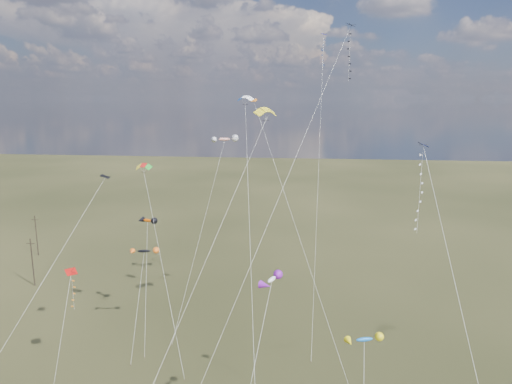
# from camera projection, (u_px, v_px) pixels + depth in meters

# --- Properties ---
(utility_pole_near) EXTENTS (1.40, 0.20, 8.00)m
(utility_pole_near) POSITION_uv_depth(u_px,v_px,m) (32.00, 262.00, 74.07)
(utility_pole_near) COLOR black
(utility_pole_near) RESTS_ON ground
(utility_pole_far) EXTENTS (1.40, 0.20, 8.00)m
(utility_pole_far) POSITION_uv_depth(u_px,v_px,m) (36.00, 235.00, 88.59)
(utility_pole_far) COLOR black
(utility_pole_far) RESTS_ON ground
(diamond_black_high) EXTENTS (16.07, 22.73, 38.20)m
(diamond_black_high) POSITION_uv_depth(u_px,v_px,m) (340.00, 74.00, 49.54)
(diamond_black_high) COLOR black
(diamond_black_high) RESTS_ON ground
(diamond_navy_tall) EXTENTS (1.61, 24.04, 39.68)m
(diamond_navy_tall) POSITION_uv_depth(u_px,v_px,m) (323.00, 71.00, 66.92)
(diamond_navy_tall) COLOR #120F53
(diamond_navy_tall) RESTS_ON ground
(diamond_black_mid) EXTENTS (10.01, 15.96, 21.98)m
(diamond_black_mid) POSITION_uv_depth(u_px,v_px,m) (69.00, 236.00, 47.00)
(diamond_black_mid) COLOR black
(diamond_black_mid) RESTS_ON ground
(diamond_red_low) EXTENTS (1.46, 8.04, 12.38)m
(diamond_red_low) POSITION_uv_depth(u_px,v_px,m) (72.00, 294.00, 48.35)
(diamond_red_low) COLOR #A40D0A
(diamond_red_low) RESTS_ON ground
(diamond_navy_right) EXTENTS (4.89, 16.18, 26.88)m
(diamond_navy_right) POSITION_uv_depth(u_px,v_px,m) (424.00, 205.00, 33.59)
(diamond_navy_right) COLOR #0E134C
(diamond_navy_right) RESTS_ON ground
(diamond_orange_center) EXTENTS (12.92, 18.60, 30.06)m
(diamond_orange_center) POSITION_uv_depth(u_px,v_px,m) (280.00, 180.00, 55.90)
(diamond_orange_center) COLOR #C86516
(diamond_orange_center) RESTS_ON ground
(parafoil_yellow) EXTENTS (11.79, 22.77, 29.53)m
(parafoil_yellow) POSITION_uv_depth(u_px,v_px,m) (265.00, 111.00, 52.53)
(parafoil_yellow) COLOR gold
(parafoil_yellow) RESTS_ON ground
(parafoil_blue_white) EXTENTS (5.69, 27.06, 30.78)m
(parafoil_blue_white) POSITION_uv_depth(u_px,v_px,m) (245.00, 100.00, 55.15)
(parafoil_blue_white) COLOR #114AB2
(parafoil_blue_white) RESTS_ON ground
(parafoil_tricolor) EXTENTS (8.27, 10.67, 22.63)m
(parafoil_tricolor) POSITION_uv_depth(u_px,v_px,m) (144.00, 167.00, 55.64)
(parafoil_tricolor) COLOR gold
(parafoil_tricolor) RESTS_ON ground
(novelty_black_orange) EXTENTS (3.51, 8.79, 11.50)m
(novelty_black_orange) POSITION_uv_depth(u_px,v_px,m) (144.00, 251.00, 58.02)
(novelty_black_orange) COLOR black
(novelty_black_orange) RESTS_ON ground
(novelty_orange_black) EXTENTS (3.65, 10.20, 14.79)m
(novelty_orange_black) POSITION_uv_depth(u_px,v_px,m) (147.00, 221.00, 60.30)
(novelty_orange_black) COLOR #C44904
(novelty_orange_black) RESTS_ON ground
(novelty_white_purple) EXTENTS (3.79, 11.84, 16.21)m
(novelty_white_purple) POSITION_uv_depth(u_px,v_px,m) (272.00, 281.00, 36.58)
(novelty_white_purple) COLOR white
(novelty_white_purple) RESTS_ON ground
(novelty_redwhite_stripe) EXTENTS (6.14, 15.50, 24.99)m
(novelty_redwhite_stripe) POSITION_uv_depth(u_px,v_px,m) (224.00, 140.00, 65.44)
(novelty_redwhite_stripe) COLOR #DC4223
(novelty_redwhite_stripe) RESTS_ON ground
(novelty_blue_yellow) EXTENTS (2.64, 9.12, 13.46)m
(novelty_blue_yellow) POSITION_uv_depth(u_px,v_px,m) (364.00, 341.00, 32.75)
(novelty_blue_yellow) COLOR blue
(novelty_blue_yellow) RESTS_ON ground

